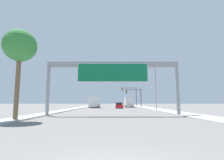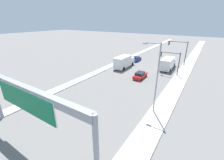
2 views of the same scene
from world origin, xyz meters
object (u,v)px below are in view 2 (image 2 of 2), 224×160
Objects in this scene: car_far_center at (140,75)px; traffic_light_near_intersection at (172,59)px; sign_gantry at (26,98)px; traffic_light_mid_block at (180,49)px; street_lamp_right at (156,74)px; truck_box_primary at (124,62)px; car_mid_right at (136,59)px; truck_box_secondary at (168,63)px.

car_far_center is 0.77× the size of traffic_light_near_intersection.
traffic_light_mid_block is (6.83, 40.11, -0.83)m from sign_gantry.
car_far_center is 0.43× the size of street_lamp_right.
traffic_light_near_intersection is (12.14, 0.91, 2.16)m from truck_box_primary.
street_lamp_right is (6.60, -11.36, 4.98)m from car_far_center.
street_lamp_right reaches higher than car_mid_right.
truck_box_secondary is at bearing 81.33° from sign_gantry.
car_far_center is 11.02m from truck_box_secondary.
street_lamp_right is at bearing -59.85° from car_far_center.
car_far_center is 14.05m from street_lamp_right.
car_mid_right is at bearing 118.81° from street_lamp_right.
sign_gantry is 1.71× the size of street_lamp_right.
car_far_center is (7.00, -13.36, -0.00)m from car_mid_right.
traffic_light_mid_block is at bearing 12.79° from car_mid_right.
street_lamp_right is at bearing -50.60° from truck_box_primary.
car_far_center is at bearing -130.11° from traffic_light_near_intersection.
traffic_light_near_intersection reaches higher than car_far_center.
street_lamp_right is at bearing -85.23° from traffic_light_near_intersection.
car_far_center is 0.53× the size of truck_box_primary.
car_mid_right is 10.94m from truck_box_secondary.
street_lamp_right is at bearing -81.90° from truck_box_secondary.
traffic_light_near_intersection is 0.81× the size of traffic_light_mid_block.
sign_gantry is 29.92m from truck_box_primary.
truck_box_secondary is (10.50, 5.23, -0.09)m from truck_box_primary.
truck_box_primary is at bearing 143.44° from car_far_center.
truck_box_secondary is at bearing 98.10° from street_lamp_right.
traffic_light_mid_block reaches higher than traffic_light_near_intersection.
truck_box_secondary is 1.46× the size of traffic_light_near_intersection.
traffic_light_mid_block is (12.08, 10.91, 3.04)m from truck_box_primary.
sign_gantry reaches higher than car_far_center.
traffic_light_mid_block is (1.58, 5.69, 3.13)m from truck_box_secondary.
car_far_center is at bearing 120.15° from street_lamp_right.
car_far_center is 0.62× the size of traffic_light_mid_block.
street_lamp_right reaches higher than car_far_center.
traffic_light_mid_block reaches higher than truck_box_primary.
street_lamp_right reaches higher than traffic_light_mid_block.
car_mid_right is at bearing -167.21° from traffic_light_mid_block.
street_lamp_right reaches higher than sign_gantry.
sign_gantry is at bearing -79.81° from truck_box_primary.
sign_gantry is 38.04m from car_mid_right.
sign_gantry is 3.04× the size of traffic_light_near_intersection.
truck_box_primary is (0.00, -8.17, 0.93)m from car_mid_right.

